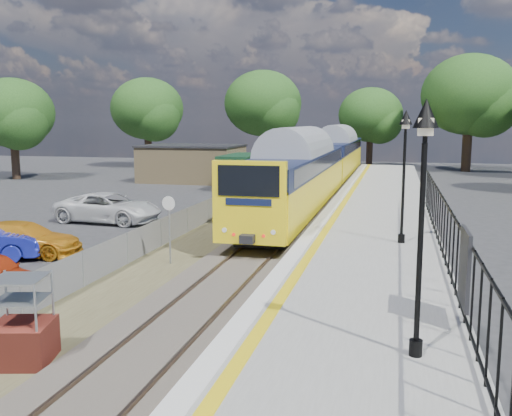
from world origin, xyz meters
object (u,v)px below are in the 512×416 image
(train, at_px, (322,161))
(victorian_lamp_north, at_px, (405,145))
(victorian_lamp_south, at_px, (424,169))
(car_yellow, at_px, (23,239))
(brick_plinth, at_px, (22,323))
(speed_sign, at_px, (169,219))
(car_white, at_px, (109,208))

(train, bearing_deg, victorian_lamp_north, -74.84)
(victorian_lamp_south, relative_size, car_yellow, 1.02)
(train, relative_size, brick_plinth, 21.20)
(train, distance_m, car_yellow, 22.98)
(victorian_lamp_south, distance_m, victorian_lamp_north, 10.00)
(victorian_lamp_south, relative_size, speed_sign, 1.84)
(victorian_lamp_north, height_order, brick_plinth, victorian_lamp_north)
(victorian_lamp_south, bearing_deg, car_yellow, 149.54)
(victorian_lamp_south, height_order, brick_plinth, victorian_lamp_south)
(brick_plinth, distance_m, car_white, 17.44)
(brick_plinth, xyz_separation_m, speed_sign, (-0.23, 8.65, 0.75))
(victorian_lamp_south, height_order, car_yellow, victorian_lamp_south)
(car_white, bearing_deg, speed_sign, -135.12)
(victorian_lamp_south, height_order, victorian_lamp_north, same)
(victorian_lamp_north, distance_m, train, 20.37)
(brick_plinth, height_order, car_yellow, brick_plinth)
(train, bearing_deg, speed_sign, -97.33)
(victorian_lamp_south, bearing_deg, victorian_lamp_north, 91.15)
(brick_plinth, bearing_deg, car_yellow, 125.80)
(speed_sign, xyz_separation_m, car_yellow, (-6.02, 0.02, -1.02))
(victorian_lamp_south, bearing_deg, car_white, 132.75)
(victorian_lamp_north, distance_m, car_white, 15.98)
(train, xyz_separation_m, speed_sign, (-2.73, -21.20, -0.67))
(train, distance_m, car_white, 16.57)
(car_white, bearing_deg, brick_plinth, -153.36)
(car_yellow, bearing_deg, speed_sign, -97.62)
(train, bearing_deg, brick_plinth, -94.79)
(victorian_lamp_north, xyz_separation_m, brick_plinth, (-7.80, -10.28, -3.37))
(victorian_lamp_south, distance_m, car_white, 21.86)
(brick_plinth, relative_size, speed_sign, 0.77)
(brick_plinth, xyz_separation_m, car_white, (-6.64, 16.12, -0.17))
(speed_sign, distance_m, car_white, 9.89)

